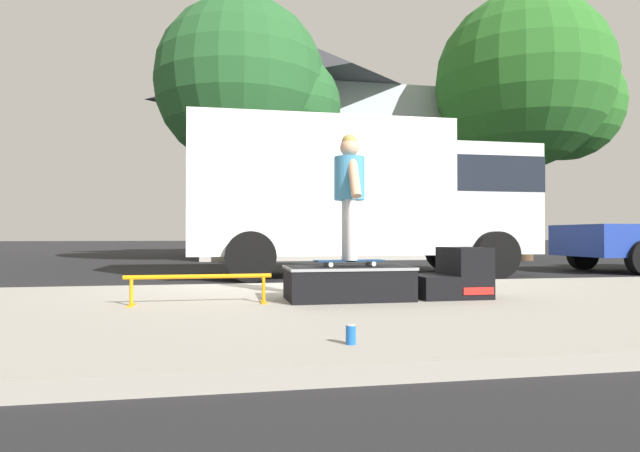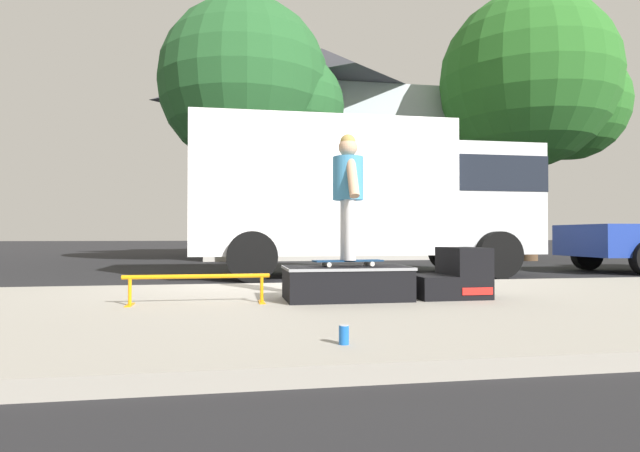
{
  "view_description": "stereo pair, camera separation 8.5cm",
  "coord_description": "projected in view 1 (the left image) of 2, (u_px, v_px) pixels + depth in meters",
  "views": [
    {
      "loc": [
        -0.92,
        -8.31,
        0.83
      ],
      "look_at": [
        0.42,
        -1.22,
        0.95
      ],
      "focal_mm": 29.64,
      "sensor_mm": 36.0,
      "label": 1
    },
    {
      "loc": [
        -0.84,
        -8.33,
        0.83
      ],
      "look_at": [
        0.42,
        -1.22,
        0.95
      ],
      "focal_mm": 29.64,
      "sensor_mm": 36.0,
      "label": 2
    }
  ],
  "objects": [
    {
      "name": "grind_rail",
      "position": [
        199.0,
        282.0,
        5.41
      ],
      "size": [
        1.48,
        0.28,
        0.31
      ],
      "color": "orange",
      "rests_on": "sidewalk_slab"
    },
    {
      "name": "house_behind",
      "position": [
        318.0,
        150.0,
        21.22
      ],
      "size": [
        9.54,
        8.22,
        8.4
      ],
      "color": "silver",
      "rests_on": "ground"
    },
    {
      "name": "skate_box",
      "position": [
        348.0,
        282.0,
        5.81
      ],
      "size": [
        1.36,
        0.77,
        0.36
      ],
      "color": "black",
      "rests_on": "sidewalk_slab"
    },
    {
      "name": "box_truck",
      "position": [
        363.0,
        193.0,
        10.88
      ],
      "size": [
        6.91,
        2.63,
        3.05
      ],
      "color": "white",
      "rests_on": "ground"
    },
    {
      "name": "sidewalk_slab",
      "position": [
        312.0,
        310.0,
        5.38
      ],
      "size": [
        50.0,
        5.0,
        0.12
      ],
      "primitive_type": "cube",
      "color": "gray",
      "rests_on": "ground"
    },
    {
      "name": "skateboard",
      "position": [
        349.0,
        261.0,
        5.85
      ],
      "size": [
        0.8,
        0.28,
        0.07
      ],
      "color": "navy",
      "rests_on": "skate_box"
    },
    {
      "name": "ground_plane",
      "position": [
        280.0,
        288.0,
        8.32
      ],
      "size": [
        140.0,
        140.0,
        0.0
      ],
      "primitive_type": "plane",
      "color": "black"
    },
    {
      "name": "kicker_ramp",
      "position": [
        454.0,
        276.0,
        6.04
      ],
      "size": [
        0.8,
        0.7,
        0.57
      ],
      "color": "black",
      "rests_on": "sidewalk_slab"
    },
    {
      "name": "street_tree_neighbour",
      "position": [
        251.0,
        90.0,
        15.75
      ],
      "size": [
        5.53,
        5.03,
        7.85
      ],
      "color": "brown",
      "rests_on": "ground"
    },
    {
      "name": "skater_kid",
      "position": [
        349.0,
        186.0,
        5.86
      ],
      "size": [
        0.34,
        0.72,
        1.4
      ],
      "color": "silver",
      "rests_on": "skateboard"
    },
    {
      "name": "soda_can",
      "position": [
        351.0,
        335.0,
        3.42
      ],
      "size": [
        0.07,
        0.07,
        0.13
      ],
      "color": "#1959B2",
      "rests_on": "sidewalk_slab"
    },
    {
      "name": "street_tree_main",
      "position": [
        532.0,
        87.0,
        17.28
      ],
      "size": [
        6.2,
        5.63,
        8.66
      ],
      "color": "brown",
      "rests_on": "ground"
    }
  ]
}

